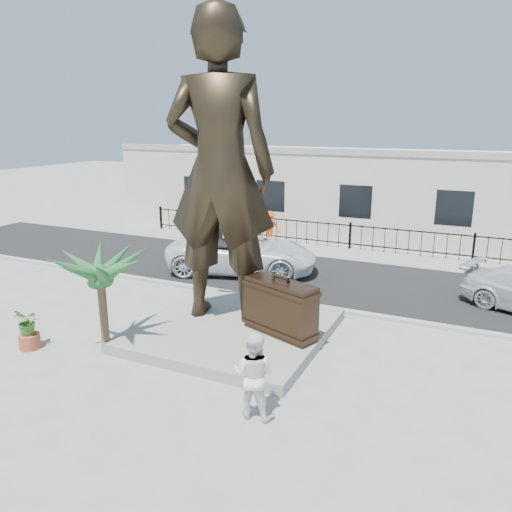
{
  "coord_description": "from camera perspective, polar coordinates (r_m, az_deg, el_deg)",
  "views": [
    {
      "loc": [
        5.73,
        -10.38,
        6.01
      ],
      "look_at": [
        0.0,
        2.0,
        2.3
      ],
      "focal_mm": 35.0,
      "sensor_mm": 36.0,
      "label": 1
    }
  ],
  "objects": [
    {
      "name": "ground",
      "position": [
        13.29,
        -3.7,
        -11.7
      ],
      "size": [
        100.0,
        100.0,
        0.0
      ],
      "primitive_type": "plane",
      "color": "#9E9991",
      "rests_on": "ground"
    },
    {
      "name": "street",
      "position": [
        20.17,
        7.19,
        -2.23
      ],
      "size": [
        40.0,
        7.0,
        0.01
      ],
      "primitive_type": "cube",
      "color": "black",
      "rests_on": "ground"
    },
    {
      "name": "curb",
      "position": [
        17.02,
        3.55,
        -5.28
      ],
      "size": [
        40.0,
        0.25,
        0.12
      ],
      "primitive_type": "cube",
      "color": "#A5A399",
      "rests_on": "ground"
    },
    {
      "name": "far_sidewalk",
      "position": [
        23.87,
        10.14,
        0.42
      ],
      "size": [
        40.0,
        2.5,
        0.02
      ],
      "primitive_type": "cube",
      "color": "#9E9991",
      "rests_on": "ground"
    },
    {
      "name": "plinth",
      "position": [
        14.64,
        -2.63,
        -8.4
      ],
      "size": [
        5.2,
        5.2,
        0.3
      ],
      "primitive_type": "cube",
      "color": "gray",
      "rests_on": "ground"
    },
    {
      "name": "fence",
      "position": [
        24.48,
        10.69,
        2.18
      ],
      "size": [
        22.0,
        0.1,
        1.2
      ],
      "primitive_type": "cube",
      "color": "black",
      "rests_on": "ground"
    },
    {
      "name": "building",
      "position": [
        28.23,
        13.0,
        7.08
      ],
      "size": [
        28.0,
        7.0,
        4.4
      ],
      "primitive_type": "cube",
      "color": "silver",
      "rests_on": "ground"
    },
    {
      "name": "statue",
      "position": [
        14.25,
        -4.15,
        9.64
      ],
      "size": [
        3.5,
        2.63,
        8.67
      ],
      "primitive_type": "imported",
      "rotation": [
        0.0,
        0.0,
        3.33
      ],
      "color": "#2D2316",
      "rests_on": "plinth"
    },
    {
      "name": "suitcase",
      "position": [
        13.73,
        2.82,
        -5.93
      ],
      "size": [
        2.26,
        1.4,
        1.52
      ],
      "primitive_type": "cube",
      "rotation": [
        0.0,
        0.0,
        -0.36
      ],
      "color": "black",
      "rests_on": "plinth"
    },
    {
      "name": "tourist",
      "position": [
        10.58,
        -0.27,
        -13.42
      ],
      "size": [
        0.95,
        0.76,
        1.88
      ],
      "primitive_type": "imported",
      "rotation": [
        0.0,
        0.0,
        3.2
      ],
      "color": "white",
      "rests_on": "ground"
    },
    {
      "name": "car_white",
      "position": [
        20.28,
        -1.56,
        0.46
      ],
      "size": [
        6.53,
        4.3,
        1.67
      ],
      "primitive_type": "imported",
      "rotation": [
        0.0,
        0.0,
        1.85
      ],
      "color": "white",
      "rests_on": "street"
    },
    {
      "name": "worker",
      "position": [
        25.12,
        1.58,
        3.32
      ],
      "size": [
        1.2,
        0.95,
        1.63
      ],
      "primitive_type": "imported",
      "rotation": [
        0.0,
        0.0,
        0.38
      ],
      "color": "#F34B0C",
      "rests_on": "far_sidewalk"
    },
    {
      "name": "palm_tree",
      "position": [
        14.3,
        -16.69,
        -10.32
      ],
      "size": [
        1.8,
        1.8,
        3.2
      ],
      "primitive_type": null,
      "color": "#205828",
      "rests_on": "ground"
    },
    {
      "name": "planter",
      "position": [
        15.1,
        -24.44,
        -8.87
      ],
      "size": [
        0.56,
        0.56,
        0.4
      ],
      "primitive_type": "cylinder",
      "color": "#A8492C",
      "rests_on": "ground"
    },
    {
      "name": "shrub",
      "position": [
        14.89,
        -24.68,
        -6.85
      ],
      "size": [
        0.84,
        0.8,
        0.74
      ],
      "primitive_type": "imported",
      "rotation": [
        0.0,
        0.0,
        -0.4
      ],
      "color": "#336822",
      "rests_on": "planter"
    }
  ]
}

